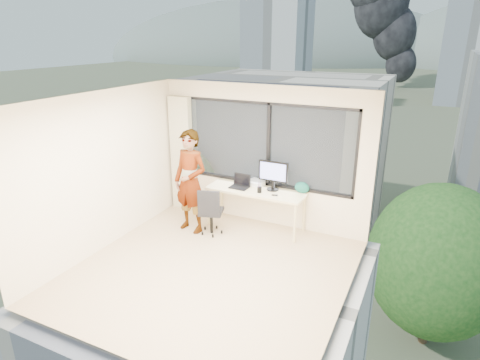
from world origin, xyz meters
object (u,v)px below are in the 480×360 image
Objects in this scene: monitor at (273,176)px; laptop at (239,182)px; desk at (255,209)px; game_console at (256,183)px; chair at (211,210)px; person at (190,182)px; handbag at (302,188)px.

monitor is 0.64m from laptop.
game_console reaches higher than desk.
monitor reaches higher than desk.
desk is at bearing 24.50° from chair.
desk is 1.30m from person.
person reaches higher than handbag.
handbag is (1.12, 0.25, -0.01)m from laptop.
person is 3.41× the size of monitor.
chair is 0.73m from laptop.
laptop is at bearing -173.04° from desk.
game_console is at bearing 170.21° from handbag.
person is at bearing -149.74° from desk.
laptop is (-0.32, -0.04, 0.48)m from desk.
laptop is at bearing -174.41° from handbag.
desk is 0.96m from handbag.
person is 0.89m from laptop.
person reaches higher than game_console.
monitor is at bearing 25.18° from desk.
handbag reaches higher than desk.
monitor is at bearing 37.88° from person.
monitor reaches higher than handbag.
person reaches higher than desk.
monitor is at bearing -178.10° from handbag.
person is (-0.39, -0.03, 0.49)m from chair.
person is 1.25m from game_console.
handbag is at bearing 11.06° from chair.
laptop reaches higher than game_console.
monitor is 2.08× the size of handbag.
desk is 0.58m from laptop.
desk is at bearing 38.93° from person.
person is at bearing 167.28° from chair.
person reaches higher than monitor.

